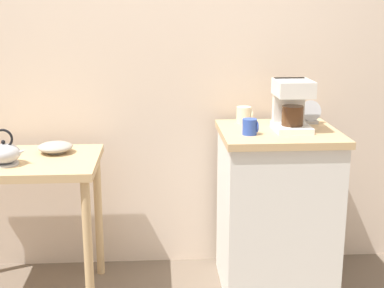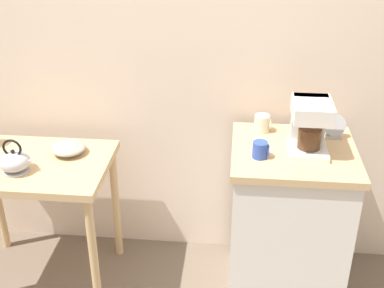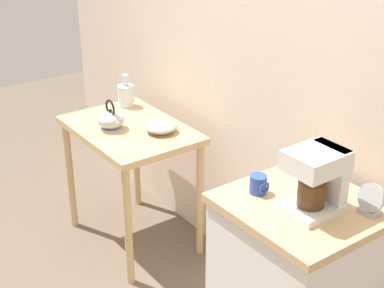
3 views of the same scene
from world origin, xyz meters
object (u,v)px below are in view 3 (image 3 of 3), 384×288
Objects in this scene: teakettle at (111,120)px; mug_blue at (258,184)px; coffee_maker at (318,177)px; table_clock at (371,201)px; mug_small_cream at (310,166)px; glass_carafe_vase at (126,95)px; bowl_stoneware at (161,127)px.

mug_blue reaches higher than teakettle.
coffee_maker is 0.22m from table_clock.
table_clock reaches higher than mug_small_cream.
mug_blue is 0.45m from table_clock.
teakettle is 1.44m from coffee_maker.
teakettle is at bearing -165.02° from mug_small_cream.
glass_carafe_vase reaches higher than mug_blue.
bowl_stoneware is 1.02m from mug_small_cream.
teakettle is 1.60m from table_clock.
mug_small_cream is (-0.21, 0.19, -0.10)m from coffee_maker.
coffee_maker reaches higher than table_clock.
glass_carafe_vase is 1.84m from table_clock.
table_clock is at bearing 33.29° from mug_blue.
coffee_maker is at bearing -134.34° from table_clock.
coffee_maker reaches higher than mug_blue.
table_clock is at bearing 10.32° from teakettle.
mug_blue is (-0.23, -0.10, -0.10)m from coffee_maker.
coffee_maker is 2.06× the size of table_clock.
mug_small_cream is 0.28m from mug_blue.
glass_carafe_vase is at bearing 136.94° from teakettle.
coffee_maker is (1.69, -0.11, 0.19)m from glass_carafe_vase.
table_clock is at bearing 1.01° from glass_carafe_vase.
mug_small_cream is (1.21, 0.32, 0.11)m from teakettle.
bowl_stoneware is at bearing 176.83° from coffee_maker.
mug_small_cream is at bearing 86.85° from mug_blue.
mug_blue is 0.63× the size of table_clock.
coffee_maker is at bearing -3.17° from bowl_stoneware.
coffee_maker reaches higher than glass_carafe_vase.
glass_carafe_vase reaches higher than bowl_stoneware.
bowl_stoneware is 2.01× the size of mug_small_cream.
glass_carafe_vase is 0.79× the size of coffee_maker.
teakettle is (-0.20, -0.20, 0.02)m from bowl_stoneware.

